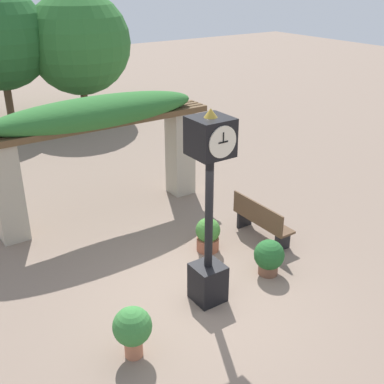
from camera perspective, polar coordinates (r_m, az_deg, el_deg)
The scene contains 8 objects.
ground_plane at distance 8.94m, azimuth 0.76°, elevation -12.07°, with size 60.00×60.00×0.00m, color #7F6B5B.
pedestal_clock at distance 7.88m, azimuth 2.04°, elevation -1.88°, with size 0.61×0.65×3.49m.
pergola at distance 11.11m, azimuth -11.01°, elevation 7.47°, with size 5.52×1.17×2.85m.
potted_plant_near_left at distance 10.04m, azimuth 1.89°, elevation -5.03°, with size 0.52×0.52×0.73m.
potted_plant_near_right at distance 9.40m, azimuth 9.11°, elevation -7.56°, with size 0.59×0.59×0.72m.
potted_plant_far_left at distance 7.49m, azimuth -7.07°, elevation -15.75°, with size 0.60×0.60×0.85m.
park_bench at distance 10.53m, azimuth 8.18°, elevation -3.36°, with size 0.42×1.55×0.89m.
tree_line at distance 19.28m, azimuth -21.84°, elevation 15.81°, with size 9.78×4.62×4.93m.
Camera 1 is at (-4.11, -5.85, 5.36)m, focal length 45.00 mm.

